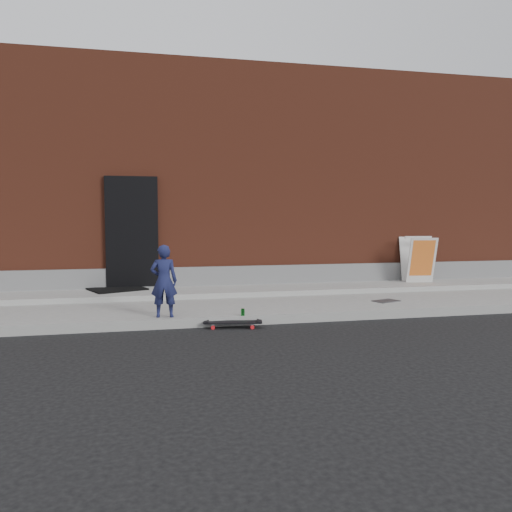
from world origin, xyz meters
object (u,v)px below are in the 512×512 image
object	(u,v)px
soda_can	(243,312)
child	(164,281)
skateboard	(233,323)
pizza_sign	(418,259)

from	to	relation	value
soda_can	child	bearing A→B (deg)	172.92
skateboard	pizza_sign	world-z (taller)	pizza_sign
child	soda_can	size ratio (longest dim) A/B	10.21
child	skateboard	bearing A→B (deg)	168.34
skateboard	soda_can	bearing A→B (deg)	41.98
pizza_sign	soda_can	distance (m)	5.18
skateboard	pizza_sign	xyz separation A→B (m)	(4.68, 2.70, 0.68)
child	skateboard	world-z (taller)	child
pizza_sign	soda_can	world-z (taller)	pizza_sign
skateboard	pizza_sign	distance (m)	5.44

